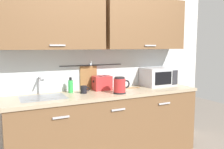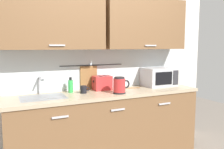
{
  "view_description": "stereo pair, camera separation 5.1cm",
  "coord_description": "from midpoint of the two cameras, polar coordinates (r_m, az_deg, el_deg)",
  "views": [
    {
      "loc": [
        -1.27,
        -2.41,
        1.49
      ],
      "look_at": [
        0.09,
        0.33,
        1.12
      ],
      "focal_mm": 37.64,
      "sensor_mm": 36.0,
      "label": 1
    },
    {
      "loc": [
        -1.23,
        -2.44,
        1.49
      ],
      "look_at": [
        0.09,
        0.33,
        1.12
      ],
      "focal_mm": 37.64,
      "sensor_mm": 36.0,
      "label": 2
    }
  ],
  "objects": [
    {
      "name": "microwave",
      "position": [
        3.58,
        11.66,
        -0.56
      ],
      "size": [
        0.46,
        0.35,
        0.27
      ],
      "color": "silver",
      "rests_on": "counter_unit"
    },
    {
      "name": "toaster",
      "position": [
        3.18,
        -1.91,
        -2.04
      ],
      "size": [
        0.26,
        0.17,
        0.19
      ],
      "color": "red",
      "rests_on": "counter_unit"
    },
    {
      "name": "wooden_spoon",
      "position": [
        3.34,
        5.6,
        -3.23
      ],
      "size": [
        0.27,
        0.11,
        0.01
      ],
      "color": "#9E7042",
      "rests_on": "counter_unit"
    },
    {
      "name": "sink_faucet",
      "position": [
        3.02,
        -16.63,
        -1.89
      ],
      "size": [
        0.09,
        0.17,
        0.22
      ],
      "color": "#B2B5BA",
      "rests_on": "counter_unit"
    },
    {
      "name": "counter_unit",
      "position": [
        3.17,
        -0.9,
        -12.16
      ],
      "size": [
        2.53,
        0.64,
        0.9
      ],
      "color": "brown",
      "rests_on": "ground"
    },
    {
      "name": "dish_soap_bottle",
      "position": [
        3.04,
        -9.56,
        -2.74
      ],
      "size": [
        0.06,
        0.06,
        0.2
      ],
      "color": "green",
      "rests_on": "counter_unit"
    },
    {
      "name": "back_wall_assembly",
      "position": [
        3.21,
        -2.5,
        7.45
      ],
      "size": [
        3.7,
        0.41,
        2.5
      ],
      "color": "silver",
      "rests_on": "ground"
    },
    {
      "name": "mug_near_sink",
      "position": [
        2.98,
        -6.39,
        -3.64
      ],
      "size": [
        0.12,
        0.08,
        0.09
      ],
      "color": "black",
      "rests_on": "counter_unit"
    },
    {
      "name": "electric_kettle",
      "position": [
        2.94,
        2.36,
        -2.67
      ],
      "size": [
        0.23,
        0.16,
        0.21
      ],
      "color": "black",
      "rests_on": "counter_unit"
    }
  ]
}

